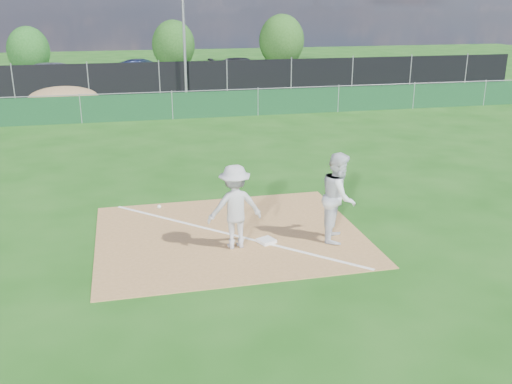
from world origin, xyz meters
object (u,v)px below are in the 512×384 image
tree_mid (173,45)px  runner (339,197)px  car_left (57,74)px  car_mid (143,72)px  play_at_first (235,207)px  tree_right (282,41)px  tree_left (28,51)px  car_right (245,68)px  first_base (266,241)px  light_pole (184,22)px

tree_mid → runner: bearing=-89.2°
car_left → tree_mid: (7.93, 7.08, 1.15)m
runner → car_mid: size_ratio=0.44×
play_at_first → tree_right: size_ratio=0.54×
play_at_first → tree_mid: bearing=86.8°
car_left → tree_mid: bearing=-26.8°
car_mid → tree_right: size_ratio=1.09×
tree_left → tree_mid: bearing=3.5°
car_right → tree_left: tree_left is taller
car_mid → play_at_first: bearing=-164.1°
first_base → runner: bearing=-4.2°
first_base → runner: (1.62, -0.12, 0.95)m
car_mid → tree_left: bearing=67.1°
runner → car_right: size_ratio=0.41×
first_base → car_right: 28.37m
tree_left → tree_right: 18.83m
light_pole → car_right: light_pole is taller
first_base → car_left: size_ratio=0.07×
tree_left → tree_right: bearing=1.8°
play_at_first → tree_mid: 33.56m
play_at_first → tree_left: (-8.44, 32.86, 0.85)m
play_at_first → car_right: (6.21, 27.88, -0.22)m
light_pole → car_right: size_ratio=1.62×
tree_left → car_mid: bearing=-37.2°
tree_mid → tree_right: (8.50, -0.04, 0.19)m
car_mid → car_right: (6.95, 0.85, -0.04)m
play_at_first → car_right: play_at_first is taller
car_right → car_mid: bearing=97.2°
tree_left → runner: bearing=-71.9°
light_pole → first_base: (-0.79, -22.34, -3.94)m
light_pole → car_mid: light_pole is taller
light_pole → tree_mid: size_ratio=2.09×
car_left → tree_left: size_ratio=1.37×
play_at_first → runner: 2.34m
first_base → car_mid: 27.01m
light_pole → car_mid: bearing=115.9°
first_base → tree_left: (-9.15, 32.80, 1.74)m
runner → car_right: 28.21m
car_mid → tree_mid: bearing=-7.8°
first_base → tree_right: tree_right is taller
light_pole → play_at_first: 22.66m
car_right → tree_right: 7.10m
light_pole → runner: 22.67m
car_left → tree_right: 17.92m
car_mid → tree_right: (11.12, 6.42, 1.40)m
play_at_first → tree_right: (10.38, 33.45, 1.22)m
tree_left → play_at_first: bearing=-75.6°
play_at_first → tree_right: 35.04m
play_at_first → car_left: size_ratio=0.47×
car_mid → car_right: car_mid is taller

